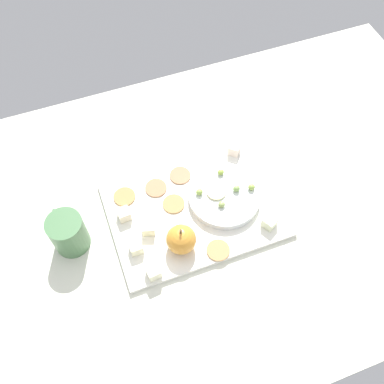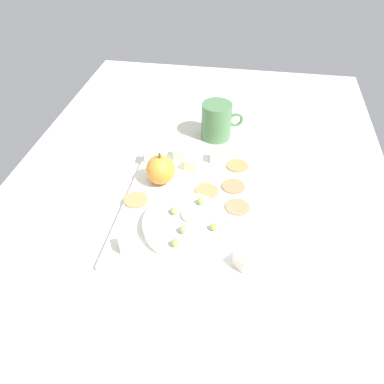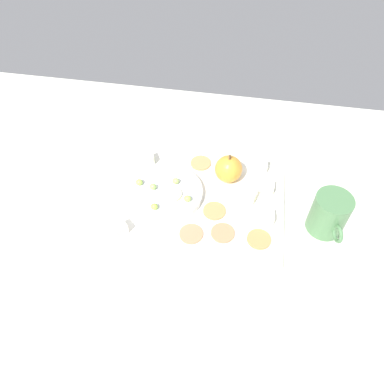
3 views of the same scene
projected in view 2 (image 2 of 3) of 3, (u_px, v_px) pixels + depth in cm
name	position (u px, v px, depth cm)	size (l,w,h in cm)	color
table	(191.00, 219.00, 84.79)	(149.76, 89.30, 4.75)	silver
platter	(190.00, 205.00, 83.81)	(39.56, 28.92, 1.29)	white
serving_dish	(188.00, 225.00, 76.97)	(17.04, 17.04, 1.98)	white
apple_whole	(161.00, 170.00, 86.65)	(6.64, 6.64, 6.64)	orange
apple_stem	(160.00, 155.00, 84.09)	(0.50, 0.50, 1.20)	brown
cheese_cube_0	(126.00, 243.00, 72.84)	(2.75, 2.75, 2.75)	#EBF1C1
cheese_cube_1	(243.00, 261.00, 69.67)	(2.75, 2.75, 2.75)	#F9E1C9
cheese_cube_2	(192.00, 164.00, 91.44)	(2.75, 2.75, 2.75)	#F7F0C2
cheese_cube_3	(180.00, 153.00, 94.84)	(2.75, 2.75, 2.75)	#F4EFC4
cheese_cube_4	(151.00, 155.00, 94.29)	(2.75, 2.75, 2.75)	#F6F3CA
cheese_cube_5	(216.00, 156.00, 93.93)	(2.75, 2.75, 2.75)	#F3E1BF
cracker_0	(233.00, 186.00, 87.22)	(5.19, 5.19, 0.40)	tan
cracker_1	(237.00, 166.00, 93.03)	(5.19, 5.19, 0.40)	tan
cracker_2	(207.00, 191.00, 86.00)	(5.19, 5.19, 0.40)	tan
cracker_3	(136.00, 200.00, 83.77)	(5.19, 5.19, 0.40)	tan
cracker_4	(237.00, 207.00, 82.05)	(5.19, 5.19, 0.40)	tan
grape_0	(174.00, 211.00, 77.65)	(1.65, 1.48, 1.35)	#97AF5F
grape_1	(214.00, 227.00, 74.23)	(1.65, 1.48, 1.42)	#9FC24A
grape_2	(181.00, 229.00, 73.68)	(1.65, 1.48, 1.55)	#8DB65D
grape_3	(201.00, 201.00, 79.71)	(1.65, 1.48, 1.54)	#9DC156
grape_4	(175.00, 243.00, 71.13)	(1.65, 1.48, 1.50)	#9DBE52
apple_slice_0	(193.00, 215.00, 77.25)	(4.63, 4.63, 0.60)	beige
cup	(217.00, 121.00, 102.23)	(7.93, 10.97, 9.66)	#4B784B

